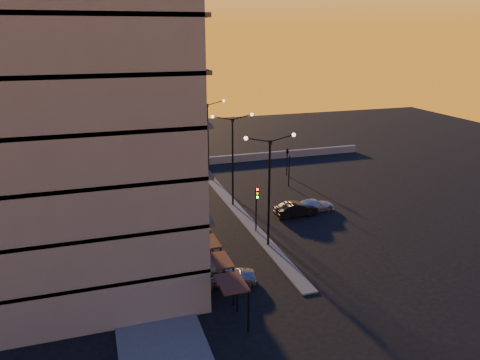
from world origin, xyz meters
name	(u,v)px	position (x,y,z in m)	size (l,w,h in m)	color
ground	(268,246)	(0.00, 0.00, 0.00)	(120.00, 120.00, 0.00)	black
sidewalk_west	(136,242)	(-10.50, 4.00, 0.06)	(5.00, 40.00, 0.12)	#4F4F4D
median	(233,205)	(0.00, 10.00, 0.06)	(1.20, 36.00, 0.12)	#4F4F4D
parapet	(212,160)	(2.00, 26.00, 0.50)	(44.00, 0.50, 1.00)	slate
building	(77,113)	(-14.00, 0.03, 11.91)	(14.35, 17.08, 25.00)	slate
streetlamp_near	(269,182)	(0.00, 0.00, 5.59)	(4.32, 0.32, 9.51)	black
streetlamp_mid	(233,153)	(0.00, 10.00, 5.59)	(4.32, 0.32, 9.51)	black
streetlamp_far	(208,133)	(0.00, 20.00, 5.59)	(4.32, 0.32, 9.51)	black
traffic_light_main	(257,202)	(0.00, 2.87, 2.89)	(0.28, 0.44, 4.25)	black
signal_east_a	(289,170)	(8.00, 14.00, 1.93)	(0.13, 0.16, 3.60)	black
signal_east_b	(287,151)	(9.50, 18.00, 3.10)	(0.42, 1.99, 3.60)	black
car_hatchback	(226,274)	(-5.13, -4.88, 0.75)	(1.78, 4.43, 1.51)	gray
car_sedan	(296,209)	(5.00, 5.39, 0.70)	(1.48, 4.23, 1.39)	black
car_wagon	(314,205)	(7.27, 6.02, 0.60)	(1.68, 4.14, 1.20)	#B9BAC1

